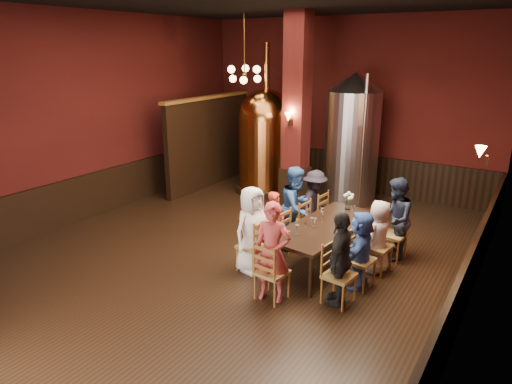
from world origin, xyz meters
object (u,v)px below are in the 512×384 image
Objects in this scene: person_0 at (252,230)px; rose_vase at (348,198)px; person_1 at (275,225)px; copper_kettle at (266,140)px; person_2 at (296,207)px; dining_table at (325,228)px; steel_vessel at (352,139)px.

person_0 reaches higher than rose_vase.
person_1 is 4.15m from copper_kettle.
copper_kettle is (-2.34, 2.73, 0.60)m from person_2.
person_2 is (-0.81, 0.42, 0.11)m from dining_table.
dining_table is 0.65× the size of copper_kettle.
person_0 is 4.35× the size of rose_vase.
copper_kettle reaches higher than person_1.
person_0 is at bearing 174.64° from person_2.
person_1 reaches higher than rose_vase.
steel_vessel is (-0.15, 3.16, 0.79)m from person_2.
person_2 reaches higher than person_1.
steel_vessel is at bearing 3.85° from person_2.
steel_vessel reaches higher than person_0.
person_1 is at bearing 7.34° from person_0.
copper_kettle reaches higher than steel_vessel.
person_0 reaches higher than dining_table.
person_1 is at bearing -88.85° from steel_vessel.
dining_table is 7.16× the size of rose_vase.
person_2 is 0.42× the size of copper_kettle.
copper_kettle is at bearing 145.35° from rose_vase.
dining_table is 1.31m from person_0.
person_0 is 4.56m from steel_vessel.
person_2 is 3.65m from copper_kettle.
dining_table is at bearing -75.04° from steel_vessel.
person_2 is at bearing -49.45° from copper_kettle.
copper_kettle is (-3.14, 3.16, 0.71)m from dining_table.
rose_vase is at bearing -14.14° from person_0.
steel_vessel is 2.87m from rose_vase.
copper_kettle is (-2.19, 4.05, 0.64)m from person_0.
person_2 is (0.15, 1.32, 0.04)m from person_0.
person_1 is at bearing -127.36° from rose_vase.
rose_vase is (0.99, 1.86, 0.22)m from person_0.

